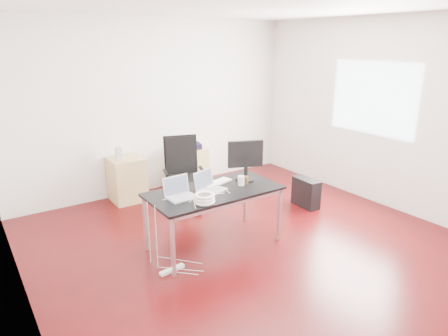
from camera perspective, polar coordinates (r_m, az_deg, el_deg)
room_shell at (r=4.66m, az=4.18°, el=4.89°), size 5.00×5.00×5.00m
desk at (r=4.80m, az=-1.42°, el=-3.76°), size 1.60×0.80×0.73m
office_chair at (r=5.94m, az=-5.87°, el=-0.32°), size 0.60×0.62×1.08m
filing_cabinet_left at (r=6.49m, az=-13.69°, el=-1.58°), size 0.50×0.50×0.70m
filing_cabinet_right at (r=6.94m, az=-4.93°, el=0.12°), size 0.50×0.50×0.70m
pc_tower at (r=6.25m, az=11.63°, el=-3.45°), size 0.22×0.46×0.44m
wastebasket at (r=6.90m, az=-6.93°, el=-1.89°), size 0.30×0.30×0.28m
power_strip at (r=4.59m, az=-7.43°, el=-14.21°), size 0.31×0.10×0.04m
laptop_left at (r=4.57m, az=-6.30°, el=-3.53°), size 0.34×0.27×0.23m
laptop_right at (r=4.75m, az=-2.16°, el=-2.59°), size 0.39×0.35×0.23m
monitor at (r=5.07m, az=3.08°, el=1.41°), size 0.43×0.26×0.51m
keyboard at (r=4.98m, az=-1.13°, el=-2.15°), size 0.46×0.24×0.02m
cup_white at (r=4.92m, az=2.45°, el=-1.82°), size 0.09×0.09×0.12m
cup_brown at (r=4.97m, az=3.05°, el=-1.74°), size 0.08×0.08×0.10m
cable_coil at (r=4.40m, az=-2.81°, el=-4.35°), size 0.24×0.24×0.11m
power_adapter at (r=4.53m, az=-2.18°, el=-4.18°), size 0.08×0.08×0.03m
speaker at (r=6.34m, az=-14.82°, el=2.05°), size 0.10×0.09×0.18m
navy_garment at (r=6.76m, az=-4.66°, el=3.16°), size 0.35×0.30×0.09m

